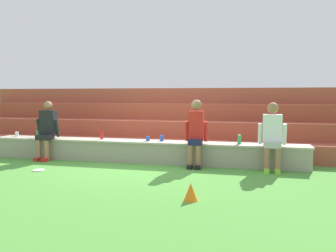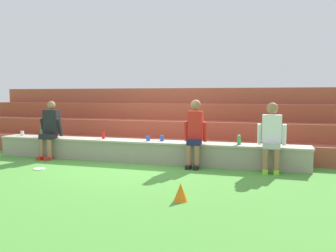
{
  "view_description": "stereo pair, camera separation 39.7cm",
  "coord_description": "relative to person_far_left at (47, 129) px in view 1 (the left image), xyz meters",
  "views": [
    {
      "loc": [
        2.46,
        -7.24,
        1.51
      ],
      "look_at": [
        0.63,
        0.25,
        0.83
      ],
      "focal_mm": 37.65,
      "sensor_mm": 36.0,
      "label": 1
    },
    {
      "loc": [
        2.84,
        -7.13,
        1.51
      ],
      "look_at": [
        0.63,
        0.25,
        0.83
      ],
      "focal_mm": 37.65,
      "sensor_mm": 36.0,
      "label": 2
    }
  ],
  "objects": [
    {
      "name": "ground_plane",
      "position": [
        2.23,
        -0.02,
        -0.72
      ],
      "size": [
        80.0,
        80.0,
        0.0
      ],
      "primitive_type": "plane",
      "color": "#4C9338"
    },
    {
      "name": "stone_seating_wall",
      "position": [
        2.23,
        0.23,
        -0.47
      ],
      "size": [
        7.24,
        0.55,
        0.48
      ],
      "color": "gray",
      "rests_on": "ground"
    },
    {
      "name": "brick_bleachers",
      "position": [
        2.23,
        2.16,
        -0.09
      ],
      "size": [
        10.95,
        2.44,
        1.7
      ],
      "color": "#A34C38",
      "rests_on": "ground"
    },
    {
      "name": "person_far_left",
      "position": [
        0.0,
        0.0,
        0.0
      ],
      "size": [
        0.55,
        0.52,
        1.37
      ],
      "color": "#996B4C",
      "rests_on": "ground"
    },
    {
      "name": "person_left_of_center",
      "position": [
        3.52,
        -0.03,
        0.02
      ],
      "size": [
        0.48,
        0.5,
        1.41
      ],
      "color": "#996B4C",
      "rests_on": "ground"
    },
    {
      "name": "person_center",
      "position": [
        5.05,
        -0.03,
        0.01
      ],
      "size": [
        0.55,
        0.49,
        1.36
      ],
      "color": "#996B4C",
      "rests_on": "ground"
    },
    {
      "name": "water_bottle_center_gap",
      "position": [
        4.4,
        0.2,
        -0.15
      ],
      "size": [
        0.08,
        0.08,
        0.21
      ],
      "color": "green",
      "rests_on": "stone_seating_wall"
    },
    {
      "name": "water_bottle_near_right",
      "position": [
        1.26,
        0.28,
        -0.14
      ],
      "size": [
        0.07,
        0.07,
        0.22
      ],
      "color": "red",
      "rests_on": "stone_seating_wall"
    },
    {
      "name": "water_bottle_mid_left",
      "position": [
        -0.38,
        0.21,
        -0.14
      ],
      "size": [
        0.07,
        0.07,
        0.21
      ],
      "color": "green",
      "rests_on": "stone_seating_wall"
    },
    {
      "name": "plastic_cup_middle",
      "position": [
        -1.03,
        0.29,
        -0.18
      ],
      "size": [
        0.08,
        0.08,
        0.11
      ],
      "primitive_type": "cylinder",
      "color": "white",
      "rests_on": "stone_seating_wall"
    },
    {
      "name": "plastic_cup_right_end",
      "position": [
        2.7,
        0.28,
        -0.18
      ],
      "size": [
        0.08,
        0.08,
        0.13
      ],
      "primitive_type": "cylinder",
      "color": "blue",
      "rests_on": "stone_seating_wall"
    },
    {
      "name": "plastic_cup_left_end",
      "position": [
        2.4,
        0.21,
        -0.19
      ],
      "size": [
        0.09,
        0.09,
        0.11
      ],
      "primitive_type": "cylinder",
      "color": "blue",
      "rests_on": "stone_seating_wall"
    },
    {
      "name": "frisbee",
      "position": [
        0.53,
        -1.14,
        -0.71
      ],
      "size": [
        0.23,
        0.23,
        0.02
      ],
      "primitive_type": "cylinder",
      "color": "white",
      "rests_on": "ground"
    },
    {
      "name": "sports_cone",
      "position": [
        3.83,
        -2.41,
        -0.59
      ],
      "size": [
        0.2,
        0.2,
        0.26
      ],
      "primitive_type": "cone",
      "color": "orange",
      "rests_on": "ground"
    }
  ]
}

